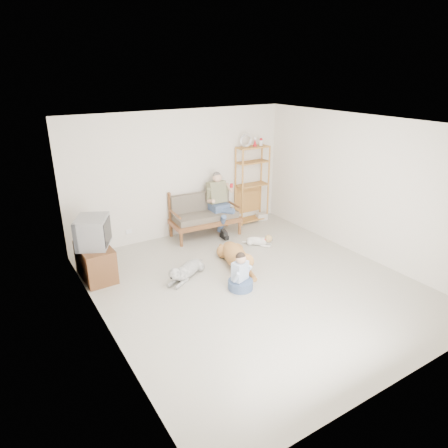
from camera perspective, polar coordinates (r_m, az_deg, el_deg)
floor at (r=6.96m, az=4.33°, el=-8.61°), size 5.50×5.50×0.00m
ceiling at (r=6.08m, az=5.05°, el=14.02°), size 5.50×5.50×0.00m
wall_back at (r=8.66m, az=-6.20°, el=7.06°), size 5.00×0.00×5.00m
wall_front at (r=4.67m, az=25.16°, el=-7.79°), size 5.00×0.00×5.00m
wall_left at (r=5.39m, az=-17.34°, el=-2.79°), size 0.00×5.50×5.50m
wall_right at (r=8.07m, az=19.20°, el=4.93°), size 0.00×5.50×5.50m
loveseat at (r=8.78m, az=-2.92°, el=1.46°), size 1.54×0.80×0.95m
man at (r=8.73m, az=-0.47°, el=2.39°), size 0.52×0.75×1.21m
etagere at (r=9.47m, az=4.02°, el=5.74°), size 0.81×0.35×2.12m
book_stack at (r=9.84m, az=5.41°, el=1.09°), size 0.28×0.23×0.16m
tv_stand at (r=7.38m, az=-17.92°, el=-5.19°), size 0.53×0.91×0.60m
crt_tv at (r=7.18m, az=-18.21°, el=-1.08°), size 0.73×0.78×0.52m
wall_outlet at (r=8.54m, az=-13.44°, el=-1.05°), size 0.12×0.02×0.08m
golden_retriever at (r=7.42m, az=1.91°, el=-4.80°), size 0.69×1.59×0.49m
shaggy_dog at (r=7.11m, az=-5.54°, el=-6.68°), size 1.00×0.69×0.34m
terrier at (r=8.39m, az=5.22°, el=-2.37°), size 0.50×0.54×0.26m
child at (r=6.72m, az=2.35°, el=-7.39°), size 0.42×0.42×0.67m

